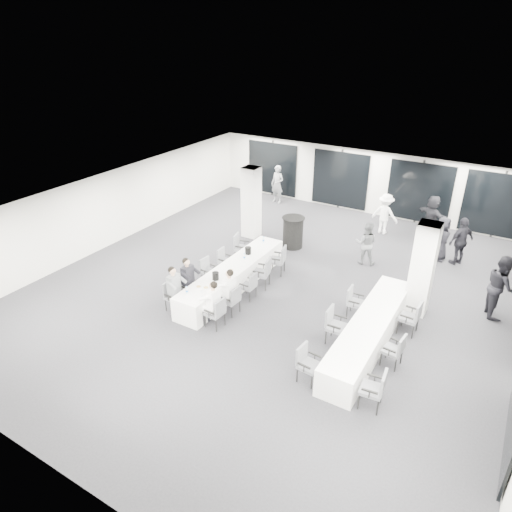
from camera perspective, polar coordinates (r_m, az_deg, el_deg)
The scene contains 42 objects.
room at distance 14.59m, azimuth 7.52°, elevation 1.66°, with size 14.04×16.04×2.84m.
column_left at distance 17.86m, azimuth -0.60°, elevation 6.72°, with size 0.60×0.60×2.80m, color silver.
column_right at distance 13.68m, azimuth 20.08°, elevation -1.57°, with size 0.60×0.60×2.80m, color silver.
banquet_table_main at distance 14.58m, azimuth -2.87°, elevation -2.61°, with size 0.90×5.00×0.75m, color white.
banquet_table_side at distance 12.43m, azimuth 13.93°, elevation -9.23°, with size 0.90×5.00×0.75m, color white.
cocktail_table at distance 17.22m, azimuth 4.65°, elevation 3.00°, with size 0.86×0.86×1.20m.
chair_main_left_near at distance 13.62m, azimuth -10.44°, elevation -4.70°, with size 0.47×0.52×0.90m.
chair_main_left_second at distance 14.01m, azimuth -8.81°, elevation -3.58°, with size 0.55×0.58×0.91m.
chair_main_left_mid at distance 14.78m, azimuth -6.05°, elevation -1.70°, with size 0.49×0.53×0.89m.
chair_main_left_fourth at distance 15.45m, azimuth -4.02°, elevation -0.39°, with size 0.44×0.49×0.86m.
chair_main_left_far at distance 16.18m, azimuth -1.99°, elevation 1.29°, with size 0.60×0.63×0.99m.
chair_main_right_near at distance 12.65m, azimuth -4.91°, elevation -6.88°, with size 0.50×0.55×0.93m.
chair_main_right_second at distance 13.19m, azimuth -2.96°, elevation -5.32°, with size 0.49×0.54×0.91m.
chair_main_right_mid at distance 13.90m, azimuth -0.76°, elevation -3.60°, with size 0.44×0.50×0.87m.
chair_main_right_fourth at distance 14.46m, azimuth 0.97°, elevation -1.89°, with size 0.61×0.65×1.02m.
chair_main_right_far at distance 15.30m, azimuth 2.96°, elevation -0.31°, with size 0.60×0.63×0.99m.
chair_side_left_near at distance 10.97m, azimuth 6.31°, elevation -12.95°, with size 0.52×0.57×0.94m.
chair_side_left_mid at distance 12.22m, azimuth 9.74°, elevation -8.28°, with size 0.52×0.58×1.01m.
chair_side_left_far at distance 13.42m, azimuth 12.11°, elevation -5.39°, with size 0.47×0.52×0.89m.
chair_side_right_near at distance 10.54m, azimuth 14.75°, elevation -15.62°, with size 0.54×0.59×0.98m.
chair_side_right_mid at distance 11.80m, azimuth 17.08°, elevation -11.03°, with size 0.50×0.55×0.90m.
chair_side_right_far at distance 13.05m, azimuth 18.98°, elevation -7.10°, with size 0.52×0.58×0.99m.
seated_guest_a at distance 13.37m, azimuth -10.02°, elevation -3.80°, with size 0.50×0.38×1.44m.
seated_guest_b at distance 13.78m, azimuth -8.33°, elevation -2.66°, with size 0.50×0.38×1.44m.
seated_guest_c at distance 12.58m, azimuth -5.56°, elevation -5.57°, with size 0.50×0.38×1.44m.
seated_guest_d at distance 13.12m, azimuth -3.56°, elevation -4.03°, with size 0.50×0.38×1.44m.
standing_guest_b at distance 16.29m, azimuth 13.64°, elevation 1.88°, with size 0.84×0.51×1.75m, color slate.
standing_guest_c at distance 18.98m, azimuth 15.86°, elevation 5.40°, with size 1.21×0.62×1.87m, color white.
standing_guest_d at distance 17.29m, azimuth 24.32°, elevation 2.04°, with size 1.16×0.65×1.97m, color black.
standing_guest_e at distance 17.38m, azimuth 22.26°, elevation 2.33°, with size 0.88×0.54×1.83m, color black.
standing_guest_f at distance 19.17m, azimuth 21.16°, elevation 4.93°, with size 1.79×0.69×1.95m, color black.
standing_guest_g at distance 21.71m, azimuth 2.69°, elevation 9.25°, with size 0.73×0.59×2.01m, color slate.
standing_guest_h at distance 14.61m, azimuth 28.33°, elevation -2.92°, with size 1.03×0.63×2.14m, color black.
ice_bucket_near at distance 13.66m, azimuth -5.08°, elevation -2.50°, with size 0.21×0.21×0.23m, color black.
ice_bucket_far at distance 15.13m, azimuth -1.00°, elevation 0.68°, with size 0.21×0.21×0.24m, color black.
water_bottle_a at distance 13.05m, azimuth -8.64°, elevation -4.26°, with size 0.07×0.07×0.22m, color silver.
water_bottle_b at distance 14.77m, azimuth -1.48°, elevation -0.06°, with size 0.07×0.07×0.22m, color silver.
water_bottle_c at distance 15.94m, azimuth 0.94°, elevation 2.06°, with size 0.07×0.07×0.22m, color silver.
plate_a at distance 13.38m, azimuth -7.20°, elevation -3.81°, with size 0.22×0.22×0.03m.
plate_b at distance 13.30m, azimuth -6.28°, elevation -3.95°, with size 0.22×0.22×0.03m.
plate_c at distance 14.16m, azimuth -3.17°, elevation -1.78°, with size 0.20×0.20×0.03m.
wine_glass at distance 12.84m, azimuth -6.77°, elevation -4.50°, with size 0.07×0.07×0.19m.
Camera 1 is at (5.97, -11.11, 7.51)m, focal length 32.00 mm.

